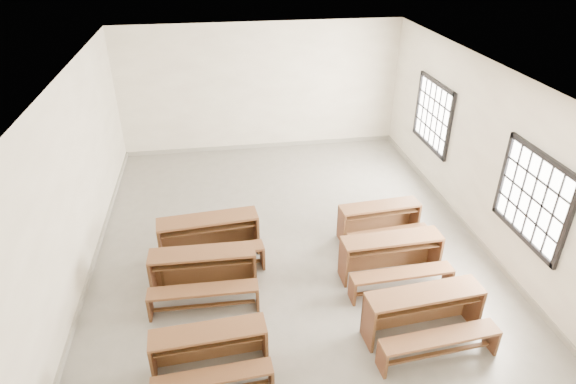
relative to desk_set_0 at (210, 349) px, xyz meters
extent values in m
plane|color=gray|center=(1.49, 2.88, -0.39)|extent=(8.50, 8.50, 0.00)
cube|color=silver|center=(1.49, 2.88, 2.78)|extent=(7.00, 8.50, 0.05)
cube|color=silver|center=(1.49, 7.11, 1.21)|extent=(7.00, 0.05, 3.20)
cube|color=silver|center=(1.49, -1.34, 1.21)|extent=(7.00, 0.05, 3.20)
cube|color=silver|center=(-1.98, 2.88, 1.21)|extent=(0.05, 8.50, 3.20)
cube|color=silver|center=(4.97, 2.88, 1.21)|extent=(0.05, 8.50, 3.20)
cube|color=gray|center=(1.49, 7.11, -0.34)|extent=(7.00, 0.04, 0.10)
cube|color=gray|center=(-1.99, 2.88, -0.34)|extent=(0.04, 8.50, 0.10)
cube|color=gray|center=(4.97, 2.88, -0.34)|extent=(0.04, 8.50, 0.10)
cube|color=white|center=(4.96, 1.08, 1.21)|extent=(0.02, 1.50, 1.30)
cube|color=black|center=(4.94, 1.08, 1.90)|extent=(0.06, 1.62, 0.08)
cube|color=black|center=(4.94, 1.08, 0.52)|extent=(0.06, 1.62, 0.08)
cube|color=black|center=(4.94, 0.29, 1.21)|extent=(0.06, 0.08, 1.46)
cube|color=black|center=(4.94, 1.87, 1.21)|extent=(0.06, 0.08, 1.46)
cube|color=white|center=(4.96, 4.68, 1.21)|extent=(0.02, 1.50, 1.30)
cube|color=black|center=(4.94, 4.68, 1.90)|extent=(0.06, 1.62, 0.08)
cube|color=black|center=(4.94, 4.68, 0.52)|extent=(0.06, 1.62, 0.08)
cube|color=black|center=(4.94, 3.89, 1.21)|extent=(0.06, 0.08, 1.46)
cube|color=black|center=(4.94, 5.47, 1.21)|extent=(0.06, 0.08, 1.46)
cube|color=brown|center=(0.00, 0.05, 0.26)|extent=(1.52, 0.46, 0.04)
cube|color=brown|center=(-0.01, 0.22, -0.07)|extent=(1.50, 0.12, 0.64)
cube|color=brown|center=(-0.73, 0.01, -0.07)|extent=(0.06, 0.38, 0.64)
cube|color=brown|center=(0.73, 0.09, -0.07)|extent=(0.06, 0.38, 0.64)
cube|color=brown|center=(0.00, 0.03, 0.13)|extent=(1.40, 0.36, 0.02)
cube|color=brown|center=(0.02, -0.41, -0.02)|extent=(1.51, 0.35, 0.04)
cube|color=brown|center=(0.75, -0.37, -0.22)|extent=(0.05, 0.26, 0.36)
cube|color=brown|center=(-0.06, 1.66, 0.33)|extent=(1.67, 0.46, 0.04)
cube|color=brown|center=(-0.06, 1.85, -0.04)|extent=(1.66, 0.08, 0.71)
cube|color=brown|center=(-0.87, 1.69, -0.04)|extent=(0.05, 0.42, 0.71)
cube|color=brown|center=(0.75, 1.64, -0.04)|extent=(0.05, 0.42, 0.71)
cube|color=brown|center=(-0.06, 1.64, 0.19)|extent=(1.54, 0.35, 0.02)
cube|color=brown|center=(-0.08, 1.16, 0.02)|extent=(1.67, 0.33, 0.04)
cube|color=brown|center=(-0.88, 1.18, -0.20)|extent=(0.05, 0.29, 0.39)
cube|color=brown|center=(0.73, 1.14, -0.20)|extent=(0.05, 0.29, 0.39)
cube|color=brown|center=(-0.08, 1.16, -0.29)|extent=(1.54, 0.09, 0.04)
cube|color=brown|center=(0.04, 2.59, 0.36)|extent=(1.76, 0.58, 0.04)
cube|color=brown|center=(0.02, 2.79, -0.03)|extent=(1.73, 0.19, 0.74)
cube|color=brown|center=(-0.81, 2.52, -0.03)|extent=(0.08, 0.44, 0.74)
cube|color=brown|center=(0.88, 2.66, -0.03)|extent=(0.08, 0.44, 0.74)
cube|color=brown|center=(0.04, 2.57, 0.21)|extent=(1.63, 0.46, 0.02)
cube|color=brown|center=(0.08, 2.06, 0.04)|extent=(1.75, 0.45, 0.04)
cube|color=brown|center=(-0.76, 1.99, -0.19)|extent=(0.07, 0.31, 0.41)
cube|color=brown|center=(0.92, 2.14, -0.19)|extent=(0.07, 0.31, 0.41)
cube|color=brown|center=(0.08, 2.06, -0.29)|extent=(1.60, 0.19, 0.04)
cube|color=brown|center=(3.00, 0.22, 0.34)|extent=(1.71, 0.55, 0.04)
cube|color=brown|center=(2.99, 0.41, -0.04)|extent=(1.68, 0.17, 0.71)
cube|color=brown|center=(2.19, 0.15, -0.04)|extent=(0.07, 0.42, 0.71)
cube|color=brown|center=(3.82, 0.28, -0.04)|extent=(0.07, 0.42, 0.71)
cube|color=brown|center=(3.00, 0.20, 0.19)|extent=(1.57, 0.44, 0.02)
cube|color=brown|center=(3.04, -0.29, 0.03)|extent=(1.70, 0.43, 0.04)
cube|color=brown|center=(2.23, -0.36, -0.19)|extent=(0.07, 0.30, 0.40)
cube|color=brown|center=(3.86, -0.23, -0.19)|extent=(0.07, 0.30, 0.40)
cube|color=brown|center=(3.04, -0.29, -0.29)|extent=(1.55, 0.17, 0.04)
cube|color=brown|center=(3.01, 1.57, 0.33)|extent=(1.68, 0.48, 0.04)
cube|color=brown|center=(3.00, 1.75, -0.04)|extent=(1.66, 0.10, 0.71)
cube|color=brown|center=(2.20, 1.54, -0.04)|extent=(0.06, 0.42, 0.71)
cube|color=brown|center=(3.82, 1.60, -0.04)|extent=(0.06, 0.42, 0.71)
cube|color=brown|center=(3.01, 1.55, 0.19)|extent=(1.55, 0.37, 0.02)
cube|color=brown|center=(3.02, 1.06, 0.02)|extent=(1.67, 0.35, 0.04)
cube|color=brown|center=(2.21, 1.03, -0.20)|extent=(0.05, 0.29, 0.39)
cube|color=brown|center=(3.83, 1.09, -0.20)|extent=(0.05, 0.29, 0.39)
cube|color=brown|center=(3.02, 1.06, -0.29)|extent=(1.54, 0.11, 0.04)
cube|color=brown|center=(3.19, 2.70, 0.27)|extent=(1.53, 0.49, 0.04)
cube|color=brown|center=(3.17, 2.87, -0.07)|extent=(1.51, 0.15, 0.64)
cube|color=brown|center=(2.45, 2.64, -0.07)|extent=(0.07, 0.38, 0.64)
cube|color=brown|center=(3.92, 2.75, -0.07)|extent=(0.07, 0.38, 0.64)
cube|color=brown|center=(3.19, 2.68, 0.13)|extent=(1.41, 0.39, 0.02)
cube|color=brown|center=(3.22, 2.24, -0.02)|extent=(1.53, 0.38, 0.04)
cube|color=brown|center=(2.49, 2.18, -0.21)|extent=(0.06, 0.27, 0.36)
cube|color=brown|center=(3.95, 2.29, -0.21)|extent=(0.06, 0.27, 0.36)
cube|color=brown|center=(3.22, 2.24, -0.30)|extent=(1.40, 0.15, 0.04)
camera|label=1|loc=(0.30, -4.52, 4.85)|focal=30.00mm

